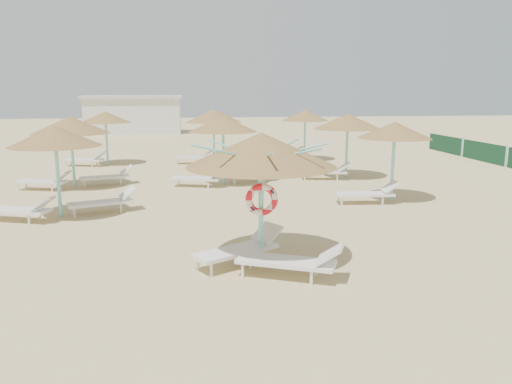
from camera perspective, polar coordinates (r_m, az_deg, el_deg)
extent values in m
plane|color=tan|center=(10.94, -0.02, -8.05)|extent=(120.00, 120.00, 0.00)
cylinder|color=#7FDDDA|center=(10.59, 0.58, -2.05)|extent=(0.11, 0.11, 2.36)
cone|color=olive|center=(10.36, 0.59, 4.88)|extent=(3.15, 3.15, 0.71)
cylinder|color=#7FDDDA|center=(10.40, 0.59, 3.48)|extent=(0.20, 0.20, 0.12)
cylinder|color=#7FDDDA|center=(10.50, 4.51, 4.67)|extent=(1.42, 0.04, 0.36)
cylinder|color=#7FDDDA|center=(10.95, 2.86, 4.98)|extent=(1.04, 1.04, 0.36)
cylinder|color=#7FDDDA|center=(11.08, 0.04, 5.07)|extent=(0.04, 1.42, 0.36)
cylinder|color=#7FDDDA|center=(10.81, -2.50, 4.89)|extent=(1.04, 1.04, 0.36)
cylinder|color=#7FDDDA|center=(10.29, -3.42, 4.55)|extent=(1.42, 0.04, 0.36)
cylinder|color=#7FDDDA|center=(9.80, -1.94, 4.21)|extent=(1.04, 1.04, 0.36)
cylinder|color=#7FDDDA|center=(9.66, 1.22, 4.11)|extent=(0.04, 1.42, 0.36)
cylinder|color=#7FDDDA|center=(9.96, 3.94, 4.31)|extent=(1.04, 1.04, 0.36)
torus|color=red|center=(10.44, 0.66, -0.87)|extent=(0.70, 0.15, 0.70)
cylinder|color=white|center=(10.13, -5.14, -8.89)|extent=(0.06, 0.06, 0.28)
cylinder|color=white|center=(10.53, -6.65, -8.12)|extent=(0.06, 0.06, 0.28)
cylinder|color=white|center=(10.88, 0.86, -7.38)|extent=(0.06, 0.06, 0.28)
cylinder|color=white|center=(11.26, -0.76, -6.73)|extent=(0.06, 0.06, 0.28)
cube|color=white|center=(10.70, -2.29, -6.71)|extent=(1.95, 1.50, 0.08)
cube|color=white|center=(11.12, 1.26, -4.69)|extent=(0.72, 0.76, 0.36)
cylinder|color=white|center=(10.06, -1.54, -8.97)|extent=(0.06, 0.06, 0.29)
cylinder|color=white|center=(10.52, -0.66, -8.04)|extent=(0.06, 0.06, 0.29)
cylinder|color=white|center=(9.74, 6.34, -9.74)|extent=(0.06, 0.06, 0.29)
cylinder|color=white|center=(10.22, 6.88, -8.73)|extent=(0.06, 0.06, 0.29)
cube|color=white|center=(10.02, 3.43, -7.95)|extent=(2.04, 1.39, 0.08)
cube|color=white|center=(9.79, 8.46, -7.01)|extent=(0.71, 0.77, 0.37)
cylinder|color=#7FDDDA|center=(15.67, -21.67, 1.46)|extent=(0.11, 0.11, 2.30)
cone|color=olive|center=(15.52, -22.01, 5.96)|extent=(2.61, 2.61, 0.59)
cylinder|color=#7FDDDA|center=(15.54, -21.95, 5.09)|extent=(0.20, 0.20, 0.12)
cylinder|color=white|center=(15.27, -24.53, -2.89)|extent=(0.06, 0.06, 0.28)
cylinder|color=white|center=(15.66, -23.47, -2.46)|extent=(0.06, 0.06, 0.28)
cube|color=white|center=(15.75, -25.68, -1.91)|extent=(2.00, 1.21, 0.08)
cube|color=white|center=(15.20, -23.19, -1.22)|extent=(0.66, 0.73, 0.36)
cylinder|color=white|center=(15.57, -20.05, -2.28)|extent=(0.06, 0.06, 0.28)
cylinder|color=white|center=(16.06, -20.27, -1.89)|extent=(0.06, 0.06, 0.28)
cylinder|color=white|center=(15.78, -15.19, -1.81)|extent=(0.06, 0.06, 0.28)
cylinder|color=white|center=(16.26, -15.56, -1.44)|extent=(0.06, 0.06, 0.28)
cube|color=white|center=(15.88, -17.35, -1.18)|extent=(2.00, 1.21, 0.08)
cube|color=white|center=(15.99, -14.41, -0.05)|extent=(0.66, 0.73, 0.36)
cylinder|color=#7FDDDA|center=(20.32, -20.21, 3.69)|extent=(0.11, 0.11, 2.30)
cone|color=olive|center=(20.21, -20.45, 7.20)|extent=(2.90, 2.90, 0.65)
cylinder|color=#7FDDDA|center=(20.22, -20.40, 6.50)|extent=(0.20, 0.20, 0.12)
cylinder|color=white|center=(20.57, -25.53, 0.51)|extent=(0.06, 0.06, 0.28)
cylinder|color=white|center=(20.98, -24.79, 0.77)|extent=(0.06, 0.06, 0.28)
cylinder|color=white|center=(19.87, -22.27, 0.42)|extent=(0.06, 0.06, 0.28)
cylinder|color=white|center=(20.29, -21.57, 0.69)|extent=(0.06, 0.06, 0.28)
cube|color=white|center=(20.33, -23.31, 1.09)|extent=(2.00, 1.11, 0.08)
cube|color=white|center=(19.86, -21.26, 1.73)|extent=(0.63, 0.71, 0.36)
cylinder|color=white|center=(20.24, -19.01, 0.85)|extent=(0.06, 0.06, 0.28)
cylinder|color=white|center=(20.73, -19.12, 1.08)|extent=(0.06, 0.06, 0.28)
cylinder|color=white|center=(20.38, -15.23, 1.14)|extent=(0.06, 0.06, 0.28)
cylinder|color=white|center=(20.87, -15.43, 1.37)|extent=(0.06, 0.06, 0.28)
cube|color=white|center=(20.53, -16.87, 1.63)|extent=(2.00, 1.11, 0.08)
cube|color=white|center=(20.60, -14.56, 2.47)|extent=(0.63, 0.71, 0.36)
cylinder|color=#7FDDDA|center=(26.20, -16.69, 5.52)|extent=(0.11, 0.11, 2.30)
cone|color=olive|center=(26.11, -16.85, 8.21)|extent=(2.47, 2.47, 0.55)
cylinder|color=#7FDDDA|center=(26.13, -16.82, 7.70)|extent=(0.20, 0.20, 0.12)
cylinder|color=white|center=(26.26, -20.89, 3.04)|extent=(0.06, 0.06, 0.28)
cylinder|color=white|center=(26.70, -20.40, 3.20)|extent=(0.06, 0.06, 0.28)
cylinder|color=white|center=(25.66, -18.21, 3.04)|extent=(0.06, 0.06, 0.28)
cylinder|color=white|center=(26.11, -17.76, 3.20)|extent=(0.06, 0.06, 0.28)
cube|color=white|center=(26.10, -19.11, 3.51)|extent=(1.99, 1.08, 0.08)
cube|color=white|center=(25.71, -17.43, 4.05)|extent=(0.62, 0.70, 0.36)
cylinder|color=#7FDDDA|center=(19.79, -3.75, 4.18)|extent=(0.11, 0.11, 2.30)
cone|color=olive|center=(19.67, -3.79, 7.77)|extent=(2.67, 2.67, 0.60)
cylinder|color=#7FDDDA|center=(19.69, -3.78, 7.07)|extent=(0.20, 0.20, 0.12)
cylinder|color=white|center=(19.52, -9.31, 0.95)|extent=(0.06, 0.06, 0.28)
cylinder|color=white|center=(19.98, -8.84, 1.21)|extent=(0.06, 0.06, 0.28)
cylinder|color=white|center=(19.11, -5.49, 0.83)|extent=(0.06, 0.06, 0.28)
cylinder|color=white|center=(19.59, -5.10, 1.10)|extent=(0.06, 0.06, 0.28)
cube|color=white|center=(19.47, -6.86, 1.54)|extent=(2.00, 1.17, 0.08)
cube|color=white|center=(19.20, -4.45, 2.17)|extent=(0.65, 0.72, 0.36)
cylinder|color=white|center=(19.79, -2.47, 1.24)|extent=(0.06, 0.06, 0.28)
cylinder|color=white|center=(20.25, -3.03, 1.47)|extent=(0.06, 0.06, 0.28)
cylinder|color=white|center=(20.36, 1.02, 1.54)|extent=(0.06, 0.06, 0.28)
cylinder|color=white|center=(20.80, 0.40, 1.75)|extent=(0.06, 0.06, 0.28)
cube|color=white|center=(20.31, -0.68, 2.03)|extent=(2.00, 1.17, 0.08)
cube|color=white|center=(20.64, 1.46, 2.86)|extent=(0.65, 0.72, 0.36)
cylinder|color=#7FDDDA|center=(26.07, -4.83, 5.93)|extent=(0.11, 0.11, 2.30)
cone|color=olive|center=(25.98, -4.87, 8.67)|extent=(2.87, 2.87, 0.65)
cylinder|color=#7FDDDA|center=(25.99, -4.87, 8.13)|extent=(0.20, 0.20, 0.12)
cylinder|color=white|center=(25.51, -8.98, 3.42)|extent=(0.06, 0.06, 0.28)
cylinder|color=white|center=(26.00, -8.97, 3.58)|extent=(0.06, 0.06, 0.28)
cylinder|color=white|center=(25.52, -5.94, 3.51)|extent=(0.06, 0.06, 0.28)
cylinder|color=white|center=(26.02, -5.99, 3.66)|extent=(0.06, 0.06, 0.28)
cube|color=white|center=(25.73, -7.20, 3.95)|extent=(1.90, 0.63, 0.08)
cube|color=white|center=(25.73, -5.32, 4.53)|extent=(0.49, 0.60, 0.36)
cylinder|color=#7FDDDA|center=(17.44, 15.34, 2.81)|extent=(0.11, 0.11, 2.30)
cone|color=olive|center=(17.30, 15.56, 6.84)|extent=(2.43, 2.43, 0.55)
cylinder|color=#7FDDDA|center=(17.32, 15.52, 6.08)|extent=(0.20, 0.20, 0.12)
cylinder|color=white|center=(16.43, 9.76, -1.05)|extent=(0.06, 0.06, 0.28)
cylinder|color=white|center=(16.90, 9.41, -0.68)|extent=(0.06, 0.06, 0.28)
cylinder|color=white|center=(16.76, 14.28, -0.99)|extent=(0.06, 0.06, 0.28)
cylinder|color=white|center=(17.23, 13.81, -0.63)|extent=(0.06, 0.06, 0.28)
cube|color=white|center=(16.81, 12.27, -0.23)|extent=(1.95, 0.79, 0.08)
cube|color=white|center=(17.00, 15.08, 0.59)|extent=(0.54, 0.64, 0.36)
cylinder|color=#7FDDDA|center=(21.68, 10.32, 4.66)|extent=(0.11, 0.11, 2.30)
cone|color=olive|center=(21.57, 10.44, 7.95)|extent=(2.84, 2.84, 0.64)
cylinder|color=#7FDDDA|center=(21.59, 10.42, 7.30)|extent=(0.20, 0.20, 0.12)
cylinder|color=white|center=(20.82, 5.59, 1.71)|extent=(0.06, 0.06, 0.28)
cylinder|color=white|center=(21.32, 5.52, 1.94)|extent=(0.06, 0.06, 0.28)
cylinder|color=white|center=(20.95, 9.28, 1.67)|extent=(0.06, 0.06, 0.28)
cylinder|color=white|center=(21.44, 9.12, 1.90)|extent=(0.06, 0.06, 0.28)
cube|color=white|center=(21.10, 7.73, 2.28)|extent=(1.98, 0.94, 0.08)
cube|color=white|center=(21.16, 10.05, 2.90)|extent=(0.58, 0.68, 0.36)
cylinder|color=#7FDDDA|center=(26.86, 5.59, 6.08)|extent=(0.11, 0.11, 2.30)
cone|color=olive|center=(26.77, 5.64, 8.71)|extent=(2.51, 2.51, 0.56)
cylinder|color=#7FDDDA|center=(26.78, 5.63, 8.21)|extent=(0.20, 0.20, 0.12)
cylinder|color=white|center=(25.76, 2.10, 3.64)|extent=(0.06, 0.06, 0.28)
cylinder|color=white|center=(26.21, 1.60, 3.78)|extent=(0.06, 0.06, 0.28)
cylinder|color=white|center=(26.39, 4.72, 3.79)|extent=(0.06, 0.06, 0.28)
cylinder|color=white|center=(26.83, 4.20, 3.93)|extent=(0.06, 0.06, 0.28)
cube|color=white|center=(26.33, 3.42, 4.19)|extent=(2.00, 1.14, 0.08)
cube|color=white|center=(26.70, 5.04, 4.79)|extent=(0.64, 0.71, 0.36)
cube|color=silver|center=(45.50, -13.75, 8.46)|extent=(8.00, 4.00, 3.00)
cube|color=beige|center=(45.45, -13.85, 10.50)|extent=(8.40, 4.40, 0.25)
cube|color=#174629|center=(28.87, 24.56, 4.18)|extent=(0.08, 3.80, 1.00)
cylinder|color=#7FDDDA|center=(27.29, 26.67, 3.73)|extent=(0.08, 0.08, 1.10)
cube|color=#174629|center=(32.30, 20.80, 5.14)|extent=(0.08, 3.80, 1.00)
cylinder|color=#7FDDDA|center=(30.65, 22.49, 4.80)|extent=(0.08, 0.08, 1.10)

